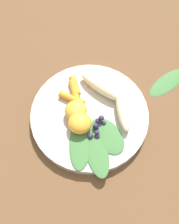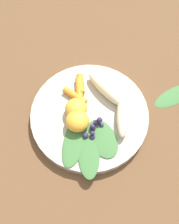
% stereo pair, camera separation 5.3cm
% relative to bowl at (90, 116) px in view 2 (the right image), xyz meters
% --- Properties ---
extents(ground_plane, '(2.40, 2.40, 0.00)m').
position_rel_bowl_xyz_m(ground_plane, '(0.00, 0.00, -0.01)').
color(ground_plane, brown).
extents(bowl, '(0.27, 0.27, 0.02)m').
position_rel_bowl_xyz_m(bowl, '(0.00, 0.00, 0.00)').
color(bowl, '#B2AD9E').
rests_on(bowl, ground_plane).
extents(banana_peeled_left, '(0.11, 0.10, 0.03)m').
position_rel_bowl_xyz_m(banana_peeled_left, '(-0.03, -0.06, 0.03)').
color(banana_peeled_left, beige).
rests_on(banana_peeled_left, bowl).
extents(banana_peeled_right, '(0.04, 0.12, 0.03)m').
position_rel_bowl_xyz_m(banana_peeled_right, '(-0.08, -0.01, 0.03)').
color(banana_peeled_right, beige).
rests_on(banana_peeled_right, bowl).
extents(orange_segment_near, '(0.05, 0.05, 0.04)m').
position_rel_bowl_xyz_m(orange_segment_near, '(0.02, 0.03, 0.03)').
color(orange_segment_near, '#F4A833').
rests_on(orange_segment_near, bowl).
extents(orange_segment_far, '(0.05, 0.05, 0.04)m').
position_rel_bowl_xyz_m(orange_segment_far, '(0.03, 0.00, 0.03)').
color(orange_segment_far, '#F4A833').
rests_on(orange_segment_far, bowl).
extents(carrot_front, '(0.03, 0.05, 0.02)m').
position_rel_bowl_xyz_m(carrot_front, '(0.03, -0.07, 0.02)').
color(carrot_front, orange).
rests_on(carrot_front, bowl).
extents(carrot_mid_left, '(0.03, 0.07, 0.02)m').
position_rel_bowl_xyz_m(carrot_mid_left, '(0.03, -0.05, 0.02)').
color(carrot_mid_left, orange).
rests_on(carrot_mid_left, bowl).
extents(carrot_mid_right, '(0.06, 0.04, 0.02)m').
position_rel_bowl_xyz_m(carrot_mid_right, '(0.04, -0.04, 0.02)').
color(carrot_mid_right, orange).
rests_on(carrot_mid_right, bowl).
extents(blueberry_pile, '(0.04, 0.05, 0.02)m').
position_rel_bowl_xyz_m(blueberry_pile, '(-0.02, 0.04, 0.02)').
color(blueberry_pile, '#2D234C').
rests_on(blueberry_pile, bowl).
extents(coconut_shred_patch, '(0.05, 0.05, 0.00)m').
position_rel_bowl_xyz_m(coconut_shred_patch, '(-0.01, 0.06, 0.01)').
color(coconut_shred_patch, white).
rests_on(coconut_shred_patch, bowl).
extents(kale_leaf_left, '(0.06, 0.14, 0.00)m').
position_rel_bowl_xyz_m(kale_leaf_left, '(0.02, 0.07, 0.01)').
color(kale_leaf_left, '#3D7038').
rests_on(kale_leaf_left, bowl).
extents(kale_leaf_right, '(0.07, 0.13, 0.00)m').
position_rel_bowl_xyz_m(kale_leaf_right, '(-0.01, 0.09, 0.01)').
color(kale_leaf_right, '#3D7038').
rests_on(kale_leaf_right, bowl).
extents(kale_leaf_rear, '(0.10, 0.11, 0.00)m').
position_rel_bowl_xyz_m(kale_leaf_rear, '(-0.04, 0.06, 0.01)').
color(kale_leaf_rear, '#3D7038').
rests_on(kale_leaf_rear, bowl).
extents(kale_leaf_stray, '(0.12, 0.11, 0.01)m').
position_rel_bowl_xyz_m(kale_leaf_stray, '(-0.20, -0.09, -0.01)').
color(kale_leaf_stray, '#3D7038').
rests_on(kale_leaf_stray, ground_plane).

